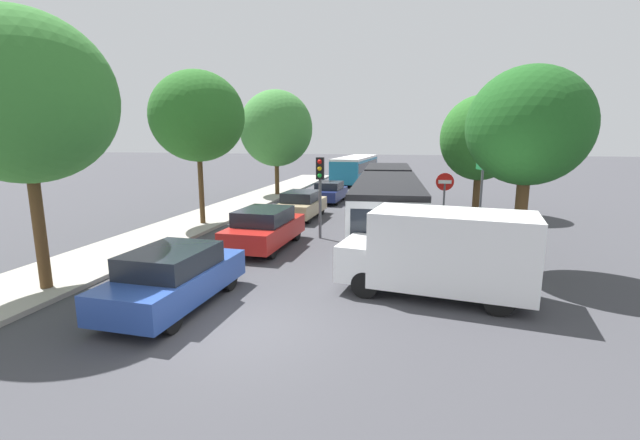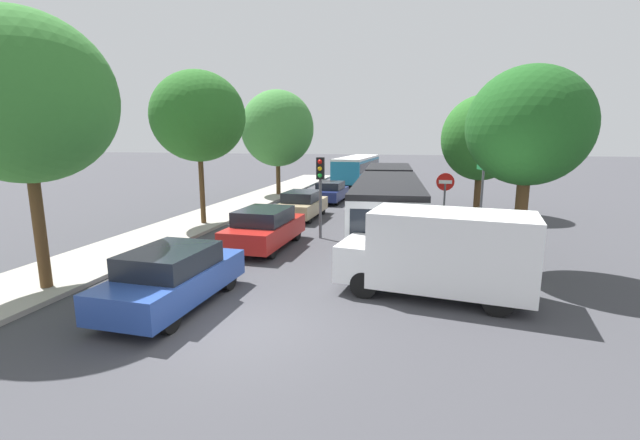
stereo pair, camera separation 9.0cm
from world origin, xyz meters
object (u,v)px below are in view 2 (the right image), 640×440
(city_bus_rear, at_px, (357,167))
(queued_car_blue, at_px, (173,277))
(queued_car_red, at_px, (265,228))
(queued_car_navy, at_px, (331,192))
(articulated_bus, at_px, (388,195))
(tree_right_mid, at_px, (482,140))
(queued_car_tan, at_px, (302,205))
(white_van, at_px, (441,251))
(traffic_light, at_px, (320,179))
(no_entry_sign, at_px, (444,197))
(tree_left_far, at_px, (278,130))
(tree_right_near, at_px, (529,127))
(tree_left_mid, at_px, (198,117))
(direction_sign_post, at_px, (483,176))
(tree_left_near, at_px, (23,98))

(city_bus_rear, bearing_deg, queued_car_blue, -177.36)
(queued_car_red, distance_m, queued_car_navy, 12.16)
(articulated_bus, distance_m, tree_right_mid, 6.59)
(city_bus_rear, xyz_separation_m, queued_car_tan, (-0.23, -19.36, -0.67))
(queued_car_tan, height_order, white_van, white_van)
(traffic_light, relative_size, tree_right_mid, 0.53)
(articulated_bus, height_order, no_entry_sign, no_entry_sign)
(queued_car_tan, bearing_deg, queued_car_navy, -1.11)
(traffic_light, bearing_deg, tree_left_far, -158.37)
(white_van, height_order, tree_left_far, tree_left_far)
(tree_left_far, distance_m, tree_right_near, 20.15)
(white_van, distance_m, tree_right_near, 4.92)
(tree_left_mid, bearing_deg, articulated_bus, 16.37)
(white_van, relative_size, direction_sign_post, 1.45)
(direction_sign_post, relative_size, tree_right_near, 0.57)
(white_van, xyz_separation_m, traffic_light, (-4.61, 5.86, 1.26))
(direction_sign_post, bearing_deg, queued_car_blue, 35.68)
(direction_sign_post, bearing_deg, articulated_bus, -35.62)
(queued_car_navy, relative_size, tree_left_mid, 0.55)
(traffic_light, height_order, tree_right_mid, tree_right_mid)
(articulated_bus, bearing_deg, tree_right_near, 29.46)
(queued_car_blue, distance_m, no_entry_sign, 10.98)
(queued_car_navy, relative_size, tree_left_far, 0.53)
(queued_car_red, bearing_deg, queued_car_tan, 4.08)
(queued_car_blue, relative_size, white_van, 0.84)
(tree_left_near, bearing_deg, direction_sign_post, 38.77)
(city_bus_rear, distance_m, tree_left_far, 12.51)
(city_bus_rear, xyz_separation_m, traffic_light, (1.72, -23.62, 1.11))
(tree_right_near, bearing_deg, traffic_light, 156.18)
(queued_car_blue, relative_size, tree_left_far, 0.59)
(tree_left_mid, relative_size, tree_right_near, 1.15)
(queued_car_blue, bearing_deg, queued_car_red, 0.04)
(articulated_bus, distance_m, tree_right_near, 8.88)
(queued_car_blue, distance_m, tree_right_near, 10.96)
(queued_car_red, distance_m, white_van, 7.44)
(traffic_light, relative_size, no_entry_sign, 1.21)
(tree_left_near, xyz_separation_m, tree_left_mid, (-0.11, 9.23, -0.03))
(queued_car_blue, xyz_separation_m, traffic_light, (1.96, 8.05, 1.73))
(queued_car_red, relative_size, traffic_light, 1.32)
(queued_car_blue, bearing_deg, tree_left_far, 13.10)
(city_bus_rear, height_order, queued_car_blue, city_bus_rear)
(articulated_bus, distance_m, city_bus_rear, 20.22)
(articulated_bus, xyz_separation_m, queued_car_red, (-4.28, -5.86, -0.67))
(queued_car_tan, relative_size, queued_car_navy, 1.06)
(white_van, height_order, tree_left_mid, tree_left_mid)
(queued_car_red, bearing_deg, no_entry_sign, -68.42)
(queued_car_tan, relative_size, tree_left_mid, 0.58)
(articulated_bus, xyz_separation_m, tree_right_mid, (4.71, 3.81, 2.60))
(no_entry_sign, bearing_deg, traffic_light, -85.76)
(direction_sign_post, bearing_deg, tree_right_mid, -110.50)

